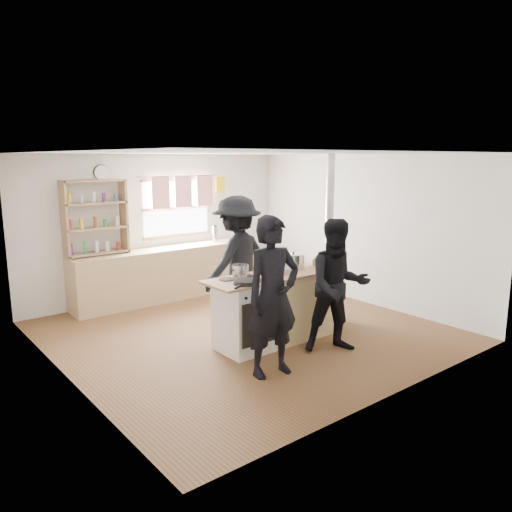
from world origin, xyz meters
name	(u,v)px	position (x,y,z in m)	size (l,w,h in m)	color
ground	(246,332)	(0.00, 0.00, -0.01)	(5.00, 5.00, 0.01)	brown
back_counter	(169,273)	(0.00, 2.22, 0.45)	(3.40, 0.55, 0.90)	tan
shelving_unit	(95,217)	(-1.20, 2.34, 1.51)	(1.00, 0.28, 1.20)	tan
thermos	(215,234)	(0.99, 2.22, 1.05)	(0.10, 0.10, 0.29)	silver
cooking_island	(279,307)	(0.14, -0.55, 0.47)	(1.97, 0.64, 0.93)	white
skillet_greens	(246,282)	(-0.55, -0.72, 0.96)	(0.41, 0.41, 0.05)	black
roast_tray	(276,271)	(0.09, -0.55, 0.97)	(0.40, 0.36, 0.07)	silver
stockpot_stove	(240,271)	(-0.37, -0.38, 1.01)	(0.22, 0.22, 0.18)	#B7B7B9
stockpot_counter	(293,261)	(0.50, -0.44, 1.04)	(0.32, 0.32, 0.23)	silver
bread_board	(321,263)	(0.87, -0.60, 0.98)	(0.29, 0.21, 0.12)	tan
flue_heater	(328,281)	(1.19, -0.45, 0.65)	(0.35, 0.35, 2.50)	black
person_near_left	(273,297)	(-0.62, -1.31, 0.91)	(0.67, 0.44, 1.82)	black
person_near_right	(338,286)	(0.48, -1.28, 0.85)	(0.83, 0.64, 1.70)	black
person_far	(237,261)	(0.14, 0.38, 0.95)	(1.23, 0.71, 1.90)	black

